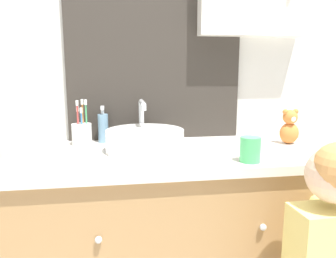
# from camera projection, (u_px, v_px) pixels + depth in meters

# --- Properties ---
(wall_back) EXTENTS (3.20, 0.18, 2.50)m
(wall_back) POSITION_uv_depth(u_px,v_px,m) (167.00, 35.00, 1.54)
(wall_back) COLOR silver
(wall_back) RESTS_ON ground_plane
(vanity_counter) EXTENTS (1.27, 0.55, 0.79)m
(vanity_counter) POSITION_uv_depth(u_px,v_px,m) (171.00, 240.00, 1.41)
(vanity_counter) COLOR #A37A4C
(vanity_counter) RESTS_ON ground_plane
(sink_basin) EXTENTS (0.32, 0.37, 0.20)m
(sink_basin) POSITION_uv_depth(u_px,v_px,m) (145.00, 139.00, 1.33)
(sink_basin) COLOR white
(sink_basin) RESTS_ON vanity_counter
(toothbrush_holder) EXTENTS (0.09, 0.09, 0.20)m
(toothbrush_holder) POSITION_uv_depth(u_px,v_px,m) (82.00, 133.00, 1.43)
(toothbrush_holder) COLOR silver
(toothbrush_holder) RESTS_ON vanity_counter
(soap_dispenser) EXTENTS (0.05, 0.05, 0.17)m
(soap_dispenser) POSITION_uv_depth(u_px,v_px,m) (103.00, 128.00, 1.48)
(soap_dispenser) COLOR #6B93B2
(soap_dispenser) RESTS_ON vanity_counter
(teddy_bear) EXTENTS (0.09, 0.07, 0.16)m
(teddy_bear) POSITION_uv_depth(u_px,v_px,m) (289.00, 127.00, 1.45)
(teddy_bear) COLOR orange
(teddy_bear) RESTS_ON vanity_counter
(drinking_cup) EXTENTS (0.07, 0.07, 0.09)m
(drinking_cup) POSITION_uv_depth(u_px,v_px,m) (250.00, 149.00, 1.17)
(drinking_cup) COLOR #4CC670
(drinking_cup) RESTS_ON vanity_counter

